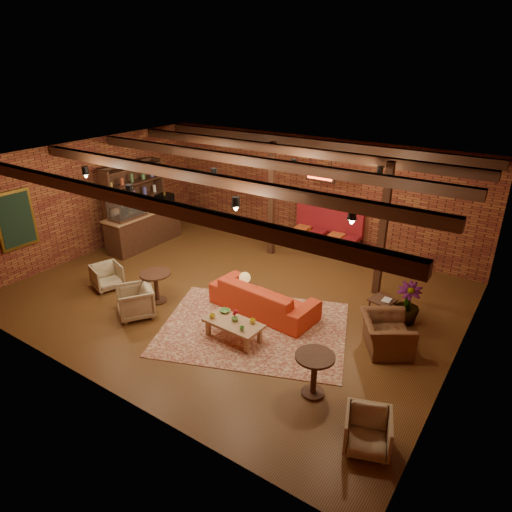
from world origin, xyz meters
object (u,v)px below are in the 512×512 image
Objects in this scene: sofa at (264,297)px; armchair_a at (107,275)px; side_table_book at (382,301)px; round_table_right at (314,369)px; round_table_left at (156,282)px; armchair_b at (135,300)px; armchair_far at (368,430)px; armchair_right at (387,329)px; plant_tall at (414,264)px; coffee_table at (233,323)px; side_table_lamp at (245,280)px.

sofa is 3.65× the size of armchair_a.
side_table_book is (6.14, 2.31, 0.15)m from armchair_a.
round_table_right reaches higher than side_table_book.
armchair_b is at bearing -84.16° from round_table_left.
sofa is at bearing 140.46° from round_table_right.
sofa reaches higher than armchair_far.
armchair_right is at bearing 55.15° from armchair_b.
armchair_right is at bearing -91.92° from plant_tall.
armchair_far is 3.93m from plant_tall.
round_table_left is 1.29× the size of side_table_book.
coffee_table is at bearing -71.64° from armchair_a.
side_table_book is at bearing 20.72° from side_table_lamp.
coffee_table is 1.61× the size of armchair_b.
armchair_a is at bearing 174.28° from round_table_right.
armchair_b is 0.74× the size of armchair_right.
round_table_left is 0.73m from armchair_b.
side_table_book is 0.84× the size of armchair_far.
side_table_lamp is 1.04× the size of round_table_right.
sofa is at bearing 60.44° from armchair_right.
coffee_table reaches higher than side_table_book.
round_table_right is at bearing -14.76° from coffee_table.
coffee_table is 1.44m from side_table_lamp.
coffee_table is 1.81× the size of armchair_far.
round_table_left is 5.20m from armchair_right.
armchair_right is 2.64m from armchair_far.
plant_tall is at bearing 21.31° from side_table_lamp.
plant_tall is (2.80, 1.32, 1.04)m from sofa.
armchair_b is 1.34× the size of side_table_book.
round_table_left is at bearing 27.91° from sofa.
plant_tall reaches higher than coffee_table.
armchair_far is (0.63, -2.56, -0.11)m from armchair_right.
side_table_book is (4.56, 2.82, 0.10)m from armchair_b.
side_table_book is (4.64, 2.11, -0.01)m from round_table_left.
round_table_left is (-2.40, 0.25, 0.13)m from coffee_table.
side_table_lamp is at bearing 80.15° from armchair_b.
armchair_a is 7.30m from armchair_far.
side_table_lamp is 1.44× the size of side_table_book.
plant_tall is at bearing -150.41° from sofa.
plant_tall is at bearing 24.48° from round_table_left.
armchair_far is at bearing 161.21° from armchair_right.
side_table_lamp reaches higher than armchair_far.
armchair_right is 1.05m from side_table_book.
sofa is 3.63× the size of armchair_far.
round_table_left is 0.71× the size of armchair_right.
coffee_table is 2.38m from armchair_b.
sofa is at bearing 124.50° from armchair_far.
armchair_right is 1.82× the size of side_table_book.
armchair_b is 4.44m from round_table_right.
sofa is 1.26m from coffee_table.
armchair_a is (-1.50, -0.20, -0.16)m from round_table_left.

